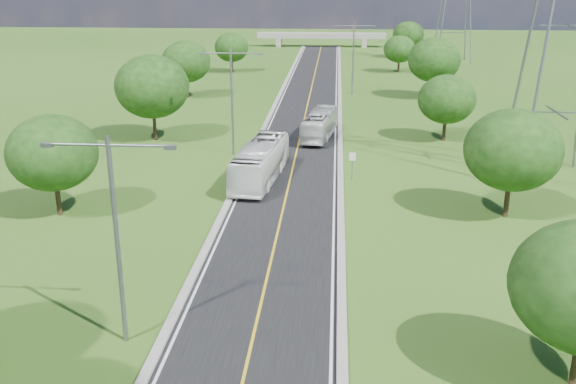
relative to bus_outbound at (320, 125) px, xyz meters
name	(u,v)px	position (x,y,z in m)	size (l,w,h in m)	color
ground	(304,121)	(-2.06, 7.88, -1.45)	(260.00, 260.00, 0.00)	#2D5518
road	(306,111)	(-2.06, 13.88, -1.42)	(8.00, 150.00, 0.06)	black
curb_left	(273,110)	(-6.31, 13.88, -1.34)	(0.50, 150.00, 0.22)	gray
curb_right	(340,111)	(2.19, 13.88, -1.34)	(0.50, 150.00, 0.22)	gray
speed_limit_sign	(352,161)	(3.14, -14.14, 0.15)	(0.55, 0.09, 2.40)	slate
overpass	(321,36)	(-2.06, 87.88, 0.96)	(30.00, 3.00, 3.20)	gray
streetlight_near_left	(116,224)	(-8.06, -40.12, 4.49)	(5.90, 0.25, 10.00)	slate
streetlight_mid_left	(232,93)	(-8.06, -7.12, 4.49)	(5.90, 0.25, 10.00)	slate
streetlight_far_right	(353,52)	(3.94, 25.88, 4.49)	(5.90, 0.25, 10.00)	slate
power_tower_near	(571,7)	(19.94, -12.12, 12.56)	(9.00, 6.40, 28.00)	slate
tree_lb	(53,153)	(-18.06, -24.12, 3.19)	(6.30, 6.30, 7.33)	black
tree_lc	(152,87)	(-17.06, -2.12, 4.12)	(7.56, 7.56, 8.79)	black
tree_ld	(186,62)	(-19.06, 21.88, 3.50)	(6.72, 6.72, 7.82)	black
tree_le	(232,47)	(-16.56, 45.88, 2.88)	(5.88, 5.88, 6.84)	black
tree_rb	(513,150)	(13.94, -22.12, 3.50)	(6.72, 6.72, 7.82)	black
tree_rc	(447,99)	(12.94, -0.12, 2.88)	(5.88, 5.88, 6.84)	black
tree_rd	(434,60)	(14.94, 23.88, 3.81)	(7.14, 7.14, 8.30)	black
tree_re	(399,49)	(12.44, 47.88, 2.57)	(5.46, 5.46, 6.35)	black
tree_rf	(408,35)	(15.94, 67.88, 3.19)	(6.30, 6.30, 7.33)	black
bus_outbound	(320,125)	(0.00, 0.00, 0.00)	(2.34, 10.00, 2.78)	silver
bus_inbound	(260,162)	(-4.51, -15.17, 0.22)	(2.70, 11.55, 3.22)	white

